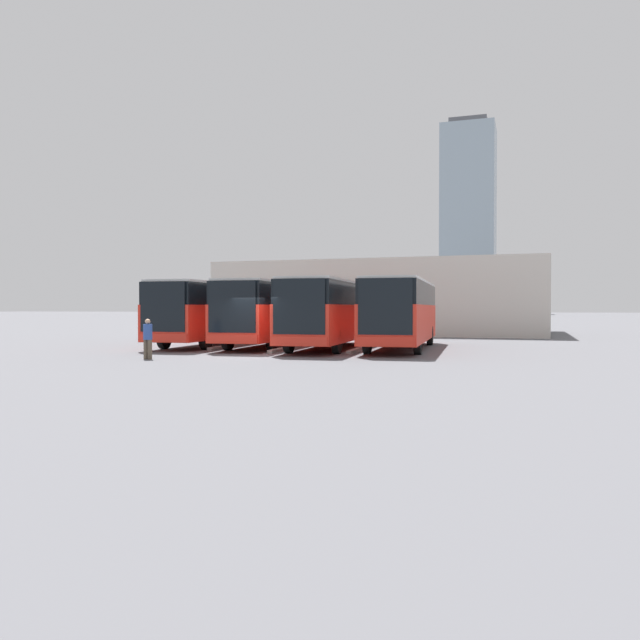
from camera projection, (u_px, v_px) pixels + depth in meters
ground_plane at (255, 355)px, 26.86m from camera, size 600.00×600.00×0.00m
bus_0 at (402, 311)px, 30.94m from camera, size 3.41×11.86×3.39m
curb_divider_0 at (359, 349)px, 29.88m from camera, size 0.62×5.04×0.15m
bus_1 at (331, 311)px, 31.35m from camera, size 3.41×11.86×3.39m
curb_divider_1 at (286, 348)px, 30.29m from camera, size 0.62×5.04×0.15m
bus_2 at (274, 311)px, 33.21m from camera, size 3.41×11.86×3.39m
curb_divider_2 at (230, 346)px, 32.16m from camera, size 0.62×5.04×0.15m
bus_3 at (214, 311)px, 34.21m from camera, size 3.41×11.86×3.39m
pedestrian at (148, 338)px, 24.79m from camera, size 0.39×0.39×1.61m
station_building at (386, 298)px, 51.59m from camera, size 25.16×16.60×5.68m
office_tower at (469, 219)px, 237.37m from camera, size 19.70×19.70×73.28m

